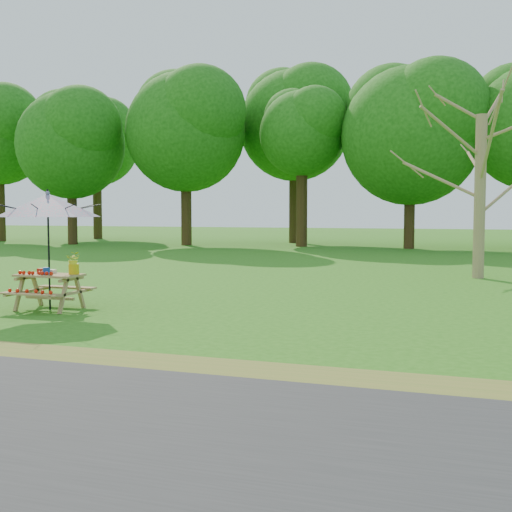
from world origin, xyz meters
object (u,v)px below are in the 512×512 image
(bare_tree, at_px, (483,46))
(flower_bucket, at_px, (74,262))
(picnic_table, at_px, (50,292))
(patio_umbrella, at_px, (48,205))

(bare_tree, bearing_deg, flower_bucket, -130.48)
(picnic_table, relative_size, patio_umbrella, 0.51)
(picnic_table, bearing_deg, flower_bucket, 16.15)
(bare_tree, bearing_deg, picnic_table, -131.77)
(bare_tree, height_order, flower_bucket, bare_tree)
(patio_umbrella, height_order, flower_bucket, patio_umbrella)
(patio_umbrella, xyz_separation_m, flower_bucket, (0.45, 0.13, -1.06))
(bare_tree, relative_size, patio_umbrella, 4.00)
(picnic_table, bearing_deg, bare_tree, 48.23)
(patio_umbrella, relative_size, flower_bucket, 6.16)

